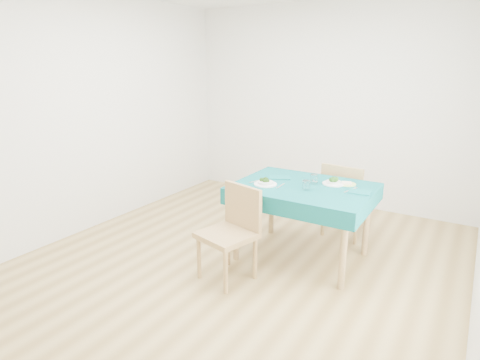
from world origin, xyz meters
The scene contains 16 objects.
room_shell centered at (0.00, 0.00, 1.35)m, with size 4.02×4.52×2.73m.
table centered at (0.47, 0.43, 0.38)m, with size 1.29×0.98×0.76m, color #075052.
chair_near centered at (0.06, -0.32, 0.55)m, with size 0.44×0.48×1.10m, color olive.
chair_far centered at (0.68, 1.23, 0.59)m, with size 0.47×0.51×1.17m, color olive.
bowl_near centered at (0.13, 0.26, 0.79)m, with size 0.23×0.23×0.07m, color white, non-canonical shape.
bowl_far centered at (0.70, 0.62, 0.79)m, with size 0.21×0.21×0.07m, color white, non-canonical shape.
fork_near centered at (-0.01, 0.31, 0.76)m, with size 0.02×0.17×0.00m, color silver.
knife_near centered at (0.28, 0.29, 0.76)m, with size 0.01×0.19×0.00m, color silver.
fork_far centered at (0.48, 0.61, 0.76)m, with size 0.02×0.16×0.00m, color silver.
knife_far centered at (0.90, 0.52, 0.76)m, with size 0.02×0.23×0.00m, color silver.
napkin_near centered at (0.15, 0.55, 0.76)m, with size 0.21×0.15×0.01m, color #0A5A5B.
napkin_far centered at (0.99, 0.48, 0.76)m, with size 0.20×0.14×0.01m, color #0A5A5B.
tumbler_center centered at (0.52, 0.54, 0.81)m, with size 0.07×0.07×0.09m, color white.
tumbler_side centered at (0.53, 0.31, 0.80)m, with size 0.07×0.07×0.09m, color white.
side_plate centered at (0.81, 0.68, 0.76)m, with size 0.18×0.18×0.01m, color #C3E26E.
bread_slice centered at (0.81, 0.68, 0.77)m, with size 0.09×0.09×0.01m, color beige.
Camera 1 is at (1.88, -3.07, 1.89)m, focal length 30.00 mm.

